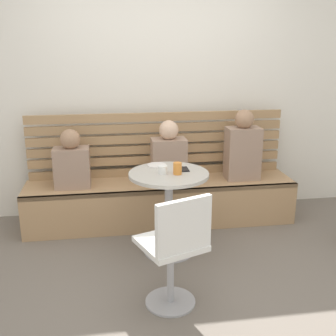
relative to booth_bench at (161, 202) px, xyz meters
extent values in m
plane|color=#70665B|center=(0.00, -1.20, -0.22)|extent=(8.00, 8.00, 0.00)
cube|color=white|center=(0.00, 0.44, 1.23)|extent=(5.20, 0.10, 2.90)
cube|color=tan|center=(0.00, 0.00, 0.00)|extent=(2.70, 0.52, 0.44)
cube|color=#94734F|center=(0.00, -0.24, 0.20)|extent=(2.70, 0.04, 0.04)
cube|color=#A68157|center=(0.00, 0.24, 0.26)|extent=(2.65, 0.04, 0.09)
cube|color=tan|center=(0.00, 0.24, 0.39)|extent=(2.65, 0.04, 0.09)
cube|color=#A68157|center=(0.00, 0.24, 0.50)|extent=(2.65, 0.04, 0.09)
cube|color=tan|center=(0.00, 0.24, 0.62)|extent=(2.65, 0.04, 0.09)
cube|color=#A68157|center=(0.00, 0.24, 0.73)|extent=(2.65, 0.04, 0.09)
cube|color=tan|center=(0.00, 0.24, 0.84)|extent=(2.65, 0.04, 0.09)
cylinder|color=#ADADB2|center=(-0.02, -0.64, -0.21)|extent=(0.44, 0.44, 0.02)
cylinder|color=#ADADB2|center=(-0.02, -0.64, 0.15)|extent=(0.07, 0.07, 0.69)
cylinder|color=#B7B2A8|center=(-0.02, -0.64, 0.50)|extent=(0.68, 0.68, 0.03)
cylinder|color=#ADADB2|center=(-0.12, -1.39, -0.21)|extent=(0.36, 0.36, 0.02)
cylinder|color=#ADADB2|center=(-0.12, -1.39, 0.00)|extent=(0.05, 0.05, 0.45)
cube|color=white|center=(-0.12, -1.39, 0.25)|extent=(0.52, 0.52, 0.04)
cube|color=white|center=(-0.06, -1.55, 0.45)|extent=(0.39, 0.18, 0.36)
cube|color=#9E7F6B|center=(0.84, -0.01, 0.49)|extent=(0.34, 0.22, 0.53)
sphere|color=#A37A5B|center=(0.84, -0.01, 0.84)|extent=(0.19, 0.19, 0.19)
cube|color=#9E7F6B|center=(0.08, -0.03, 0.44)|extent=(0.34, 0.22, 0.45)
sphere|color=#DBB293|center=(0.08, -0.03, 0.76)|extent=(0.19, 0.19, 0.19)
cube|color=#9E7F6B|center=(-0.86, -0.01, 0.41)|extent=(0.34, 0.22, 0.39)
sphere|color=#A37A5B|center=(-0.86, -0.01, 0.69)|extent=(0.19, 0.19, 0.19)
cylinder|color=orange|center=(0.05, -0.69, 0.57)|extent=(0.07, 0.07, 0.10)
cylinder|color=white|center=(-0.07, -0.66, 0.55)|extent=(0.08, 0.08, 0.07)
cylinder|color=white|center=(-0.09, -0.43, 0.52)|extent=(0.17, 0.17, 0.01)
cube|color=black|center=(0.13, -0.57, 0.52)|extent=(0.07, 0.14, 0.01)
camera|label=1|loc=(-0.52, -3.91, 1.57)|focal=44.04mm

